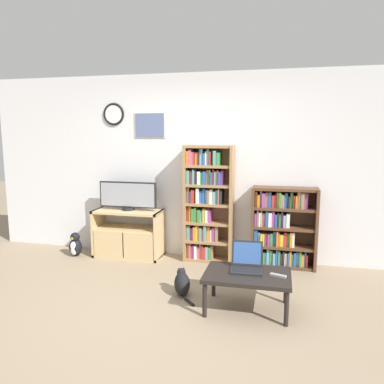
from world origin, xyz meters
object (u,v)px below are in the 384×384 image
at_px(television, 128,196).
at_px(coffee_table, 247,277).
at_px(bookshelf_tall, 206,203).
at_px(cat, 182,283).
at_px(tv_stand, 128,233).
at_px(remote_near_laptop, 278,275).
at_px(laptop, 247,263).
at_px(bookshelf_short, 281,228).
at_px(penguin_figurine, 75,245).

relative_size(television, coffee_table, 0.99).
xyz_separation_m(bookshelf_tall, cat, (-0.03, -1.21, -0.68)).
bearing_deg(cat, tv_stand, 113.68).
bearing_deg(remote_near_laptop, tv_stand, 77.22).
distance_m(coffee_table, laptop, 0.16).
xyz_separation_m(television, coffee_table, (1.83, -1.33, -0.55)).
relative_size(bookshelf_short, cat, 2.57).
bearing_deg(bookshelf_short, tv_stand, -177.12).
height_order(bookshelf_tall, penguin_figurine, bookshelf_tall).
xyz_separation_m(laptop, cat, (-0.71, 0.08, -0.32)).
relative_size(tv_stand, laptop, 2.92).
height_order(tv_stand, laptop, tv_stand).
height_order(tv_stand, bookshelf_tall, bookshelf_tall).
bearing_deg(bookshelf_short, television, -178.10).
bearing_deg(laptop, tv_stand, 143.95).
bearing_deg(coffee_table, penguin_figurine, 156.65).
bearing_deg(bookshelf_tall, television, -176.22).
distance_m(bookshelf_short, coffee_table, 1.44).
height_order(bookshelf_tall, remote_near_laptop, bookshelf_tall).
bearing_deg(television, remote_near_laptop, -32.17).
bearing_deg(tv_stand, penguin_figurine, -167.01).
distance_m(laptop, cat, 0.78).
bearing_deg(tv_stand, remote_near_laptop, -31.49).
relative_size(tv_stand, television, 1.15).
bearing_deg(remote_near_laptop, bookshelf_tall, 53.93).
bearing_deg(coffee_table, cat, 165.02).
xyz_separation_m(bookshelf_short, remote_near_laptop, (-0.01, -1.41, -0.13)).
distance_m(television, remote_near_laptop, 2.57).
height_order(television, cat, television).
bearing_deg(penguin_figurine, bookshelf_short, 5.56).
distance_m(bookshelf_short, cat, 1.64).
height_order(television, coffee_table, television).
xyz_separation_m(bookshelf_short, coffee_table, (-0.31, -1.40, -0.18)).
bearing_deg(coffee_table, laptop, 99.33).
bearing_deg(bookshelf_tall, remote_near_laptop, -54.78).
height_order(bookshelf_short, remote_near_laptop, bookshelf_short).
distance_m(tv_stand, bookshelf_short, 2.15).
relative_size(remote_near_laptop, cat, 0.40).
bearing_deg(bookshelf_short, cat, -130.98).
height_order(bookshelf_short, coffee_table, bookshelf_short).
bearing_deg(cat, laptop, -27.98).
bearing_deg(television, tv_stand, -86.57).
distance_m(laptop, penguin_figurine, 2.77).
xyz_separation_m(tv_stand, cat, (1.10, -1.09, -0.21)).
bearing_deg(remote_near_laptop, bookshelf_short, 18.14).
bearing_deg(penguin_figurine, coffee_table, -23.35).
bearing_deg(tv_stand, bookshelf_short, 2.88).
bearing_deg(penguin_figurine, tv_stand, 12.99).
xyz_separation_m(television, laptop, (1.81, -1.21, -0.44)).
xyz_separation_m(tv_stand, bookshelf_tall, (1.13, 0.11, 0.47)).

